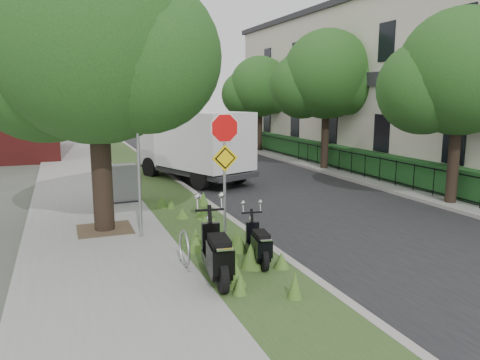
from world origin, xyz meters
The scene contains 21 objects.
ground centered at (0.00, 0.00, 0.00)m, with size 120.00×120.00×0.00m, color #4C5147.
sidewalk_near centered at (-4.25, 10.00, 0.06)m, with size 3.50×60.00×0.12m, color gray.
verge centered at (-1.50, 10.00, 0.06)m, with size 2.00×60.00×0.12m, color #2A491F.
kerb_near centered at (-0.50, 10.00, 0.07)m, with size 0.20×60.00×0.13m, color #9E9991.
road centered at (3.00, 10.00, 0.01)m, with size 7.00×60.00×0.01m, color black.
kerb_far centered at (6.50, 10.00, 0.07)m, with size 0.20×60.00×0.13m, color #9E9991.
footpath_far centered at (8.20, 10.00, 0.06)m, with size 3.20×60.00×0.12m, color gray.
street_tree_main centered at (-4.08, 2.86, 4.80)m, with size 6.21×5.54×7.66m.
bare_post centered at (-3.20, 1.80, 2.12)m, with size 0.08×0.08×4.00m.
bike_hoop centered at (-2.70, -0.60, 0.50)m, with size 0.06×0.78×0.77m.
sign_assembly centered at (-1.40, 0.58, 2.33)m, with size 0.94×0.08×3.22m.
fence_far centered at (7.20, 10.00, 0.67)m, with size 0.04×24.00×1.00m.
hedge_far centered at (7.90, 10.00, 0.67)m, with size 1.00×24.00×1.10m, color #18441B.
terrace_houses centered at (11.49, 10.00, 4.16)m, with size 7.40×26.40×8.20m.
far_tree_a centered at (6.94, 2.05, 4.13)m, with size 4.60×4.10×6.22m.
far_tree_b centered at (6.94, 10.05, 4.37)m, with size 4.83×4.31×6.56m.
far_tree_c centered at (6.94, 18.04, 3.95)m, with size 4.37×3.89×5.93m.
scooter_near centered at (-2.33, -1.66, 0.58)m, with size 0.57×1.97×0.94m.
scooter_far centered at (-1.22, -1.05, 0.48)m, with size 0.47×1.55×0.74m.
box_truck centered at (0.31, 9.21, 1.64)m, with size 4.05×5.96×2.52m.
utility_cabinet centered at (-3.08, 6.02, 0.71)m, with size 0.97×0.68×1.24m.
Camera 1 is at (-4.93, -9.61, 3.61)m, focal length 35.00 mm.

